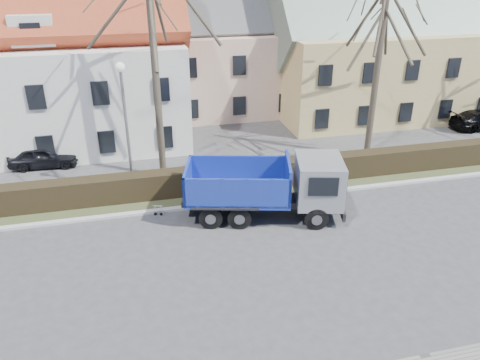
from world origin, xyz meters
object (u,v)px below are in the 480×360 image
object	(u,v)px
streetlight	(127,130)
parked_car_a	(44,156)
dump_truck	(259,187)
cart_frame	(154,210)

from	to	relation	value
streetlight	parked_car_a	bearing A→B (deg)	137.80
dump_truck	cart_frame	bearing A→B (deg)	-179.36
cart_frame	parked_car_a	xyz separation A→B (m)	(-5.60, 6.97, 0.35)
streetlight	dump_truck	bearing A→B (deg)	-34.67
streetlight	parked_car_a	world-z (taller)	streetlight
dump_truck	parked_car_a	distance (m)	13.09
streetlight	parked_car_a	distance (m)	6.95
parked_car_a	dump_truck	bearing A→B (deg)	-125.26
cart_frame	parked_car_a	size ratio (longest dim) A/B	0.17
parked_car_a	streetlight	bearing A→B (deg)	-129.10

